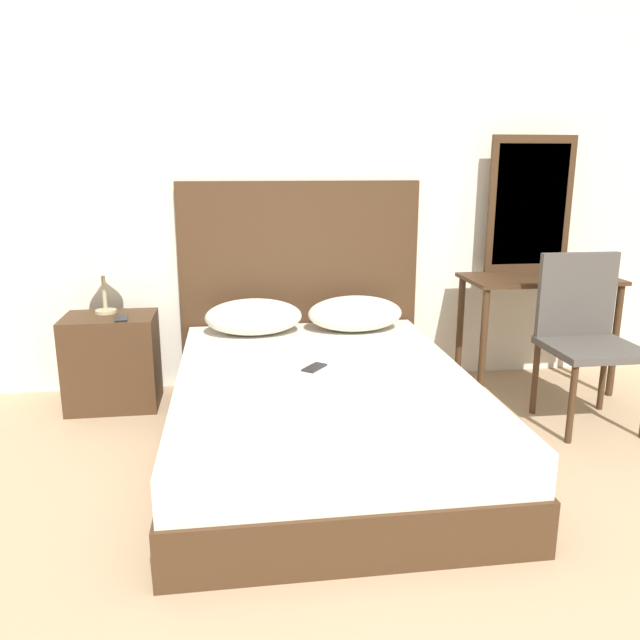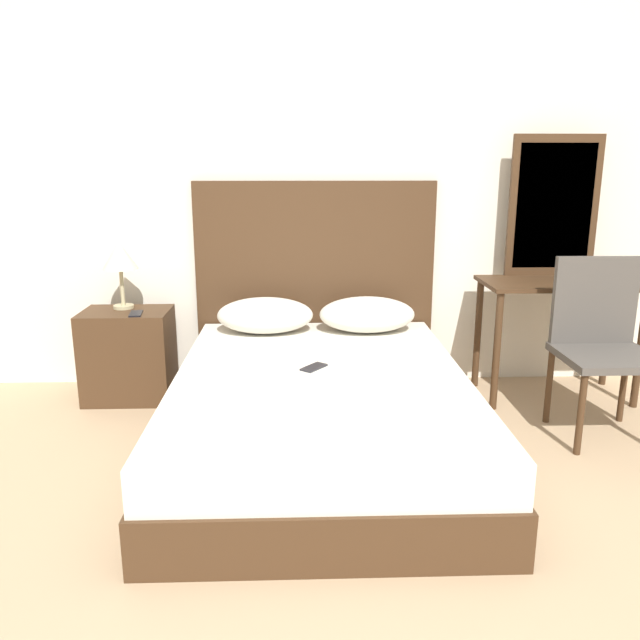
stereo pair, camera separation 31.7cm
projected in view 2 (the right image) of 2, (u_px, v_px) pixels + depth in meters
wall_back at (325, 179)px, 4.01m from camera, size 10.00×0.06×2.70m
bed at (321, 413)px, 3.19m from camera, size 1.48×2.06×0.43m
headboard at (315, 285)px, 4.10m from camera, size 1.55×0.05×1.34m
pillow_left at (265, 315)px, 3.87m from camera, size 0.59×0.38×0.22m
pillow_right at (367, 314)px, 3.89m from camera, size 0.59×0.38×0.22m
phone_on_bed at (314, 367)px, 3.21m from camera, size 0.15×0.16×0.01m
nightstand at (129, 355)px, 3.90m from camera, size 0.53×0.38×0.57m
table_lamp at (120, 258)px, 3.83m from camera, size 0.21×0.21×0.42m
phone_on_nightstand at (136, 314)px, 3.75m from camera, size 0.09×0.16×0.01m
vanity_desk at (559, 303)px, 3.86m from camera, size 0.95×0.48×0.75m
vanity_mirror at (554, 206)px, 3.93m from camera, size 0.57×0.03×0.88m
chair at (602, 336)px, 3.37m from camera, size 0.49×0.47×0.96m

